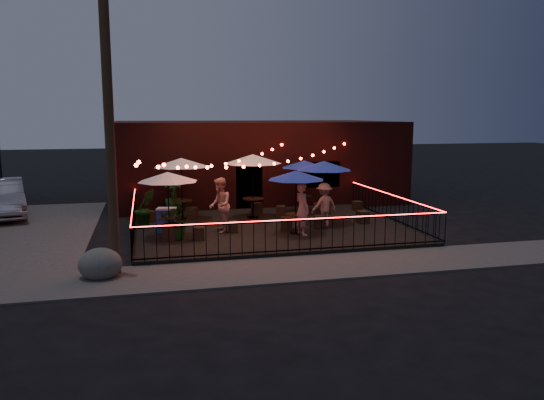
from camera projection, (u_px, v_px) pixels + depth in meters
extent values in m
plane|color=black|center=(283.00, 242.00, 18.27)|extent=(110.00, 110.00, 0.00)
cube|color=black|center=(270.00, 228.00, 20.18)|extent=(10.00, 8.00, 0.15)
cube|color=#3D3A39|center=(311.00, 267.00, 15.15)|extent=(18.00, 2.50, 0.05)
cube|color=#38110F|center=(253.00, 160.00, 27.79)|extent=(14.00, 8.00, 4.00)
cube|color=black|center=(249.00, 187.00, 23.97)|extent=(1.20, 0.24, 2.20)
cube|color=black|center=(323.00, 174.00, 24.70)|extent=(1.60, 0.24, 1.20)
cylinder|color=#3C2718|center=(109.00, 128.00, 13.90)|extent=(0.26, 0.26, 8.00)
cube|color=black|center=(299.00, 250.00, 16.31)|extent=(10.00, 0.04, 0.04)
cube|color=black|center=(299.00, 220.00, 16.17)|extent=(10.00, 0.04, 0.04)
cube|color=#FF191A|center=(299.00, 219.00, 16.16)|extent=(10.00, 0.03, 0.02)
cube|color=black|center=(134.00, 230.00, 19.01)|extent=(0.04, 8.00, 0.04)
cube|color=black|center=(133.00, 205.00, 18.86)|extent=(0.04, 8.00, 0.04)
cube|color=#FF191A|center=(133.00, 204.00, 18.86)|extent=(0.03, 8.00, 0.02)
cube|color=black|center=(391.00, 218.00, 21.30)|extent=(0.04, 8.00, 0.04)
cube|color=black|center=(391.00, 195.00, 21.15)|extent=(0.04, 8.00, 0.04)
cube|color=#FF191A|center=(391.00, 195.00, 21.15)|extent=(0.03, 8.00, 0.02)
cylinder|color=black|center=(170.00, 237.00, 18.23)|extent=(0.41, 0.41, 0.03)
cylinder|color=black|center=(169.00, 228.00, 18.18)|extent=(0.06, 0.06, 0.68)
cylinder|color=black|center=(169.00, 218.00, 18.12)|extent=(0.75, 0.75, 0.04)
cylinder|color=black|center=(169.00, 206.00, 18.05)|extent=(0.04, 0.04, 2.25)
cone|color=silver|center=(168.00, 177.00, 17.90)|extent=(2.47, 2.47, 0.33)
cylinder|color=black|center=(183.00, 218.00, 21.55)|extent=(0.45, 0.45, 0.03)
cylinder|color=black|center=(182.00, 210.00, 21.49)|extent=(0.06, 0.06, 0.74)
cylinder|color=black|center=(182.00, 200.00, 21.43)|extent=(0.82, 0.82, 0.04)
cylinder|color=black|center=(182.00, 189.00, 21.36)|extent=(0.04, 0.04, 2.45)
cone|color=silver|center=(181.00, 162.00, 21.19)|extent=(2.81, 2.81, 0.36)
cylinder|color=black|center=(296.00, 233.00, 18.91)|extent=(0.41, 0.41, 0.03)
cylinder|color=black|center=(296.00, 224.00, 18.86)|extent=(0.06, 0.06, 0.67)
cylinder|color=black|center=(296.00, 214.00, 18.80)|extent=(0.74, 0.74, 0.04)
cylinder|color=black|center=(296.00, 203.00, 18.73)|extent=(0.04, 0.04, 2.23)
cone|color=navy|center=(296.00, 175.00, 18.58)|extent=(2.18, 2.18, 0.33)
cylinder|color=black|center=(253.00, 217.00, 21.78)|extent=(0.47, 0.47, 0.03)
cylinder|color=black|center=(253.00, 208.00, 21.72)|extent=(0.06, 0.06, 0.77)
cylinder|color=black|center=(253.00, 199.00, 21.66)|extent=(0.86, 0.86, 0.04)
cylinder|color=black|center=(253.00, 187.00, 21.58)|extent=(0.05, 0.05, 2.58)
cone|color=silver|center=(253.00, 159.00, 21.40)|extent=(2.69, 2.69, 0.38)
cylinder|color=black|center=(323.00, 222.00, 20.80)|extent=(0.44, 0.44, 0.03)
cylinder|color=black|center=(323.00, 213.00, 20.74)|extent=(0.06, 0.06, 0.72)
cylinder|color=black|center=(323.00, 204.00, 20.68)|extent=(0.80, 0.80, 0.04)
cylinder|color=black|center=(324.00, 192.00, 20.61)|extent=(0.04, 0.04, 2.40)
cone|color=navy|center=(324.00, 166.00, 20.44)|extent=(2.45, 2.45, 0.35)
cylinder|color=black|center=(304.00, 211.00, 23.23)|extent=(0.41, 0.41, 0.03)
cylinder|color=black|center=(304.00, 204.00, 23.18)|extent=(0.06, 0.06, 0.66)
cylinder|color=black|center=(304.00, 196.00, 23.13)|extent=(0.74, 0.74, 0.04)
cylinder|color=black|center=(304.00, 186.00, 23.06)|extent=(0.04, 0.04, 2.21)
cone|color=navy|center=(304.00, 164.00, 22.90)|extent=(2.32, 2.32, 0.32)
cube|color=black|center=(170.00, 233.00, 17.82)|extent=(0.54, 0.54, 0.51)
cube|color=black|center=(198.00, 233.00, 17.87)|extent=(0.41, 0.41, 0.46)
cube|color=black|center=(150.00, 216.00, 20.97)|extent=(0.45, 0.45, 0.42)
cube|color=black|center=(192.00, 213.00, 21.39)|extent=(0.54, 0.54, 0.50)
cube|color=black|center=(233.00, 227.00, 19.03)|extent=(0.40, 0.40, 0.41)
cube|color=black|center=(287.00, 224.00, 19.43)|extent=(0.51, 0.51, 0.47)
cube|color=black|center=(257.00, 209.00, 22.40)|extent=(0.44, 0.44, 0.51)
cube|color=black|center=(281.00, 211.00, 22.10)|extent=(0.46, 0.46, 0.43)
cube|color=black|center=(320.00, 222.00, 19.68)|extent=(0.55, 0.55, 0.49)
cube|color=black|center=(363.00, 217.00, 20.67)|extent=(0.47, 0.47, 0.48)
cube|color=black|center=(326.00, 209.00, 22.59)|extent=(0.38, 0.38, 0.40)
cube|color=black|center=(357.00, 206.00, 23.38)|extent=(0.41, 0.41, 0.42)
imported|color=tan|center=(302.00, 209.00, 18.53)|extent=(0.60, 0.77, 1.86)
imported|color=#CEA98D|center=(220.00, 205.00, 18.96)|extent=(0.83, 1.02, 1.97)
imported|color=tan|center=(324.00, 205.00, 20.03)|extent=(1.19, 0.88, 1.65)
imported|color=#12410D|center=(176.00, 220.00, 17.94)|extent=(1.22, 1.07, 1.30)
imported|color=#173410|center=(145.00, 208.00, 19.88)|extent=(0.98, 0.90, 1.45)
imported|color=#133C12|center=(174.00, 196.00, 22.70)|extent=(1.05, 1.05, 1.49)
cube|color=#1D47AB|center=(167.00, 221.00, 19.05)|extent=(0.71, 0.58, 0.84)
cube|color=silver|center=(166.00, 209.00, 18.98)|extent=(0.77, 0.63, 0.05)
ellipsoid|color=#4F4F4A|center=(100.00, 264.00, 14.11)|extent=(1.11, 0.97, 0.79)
imported|color=#919298|center=(2.00, 198.00, 22.61)|extent=(2.90, 5.18, 1.62)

